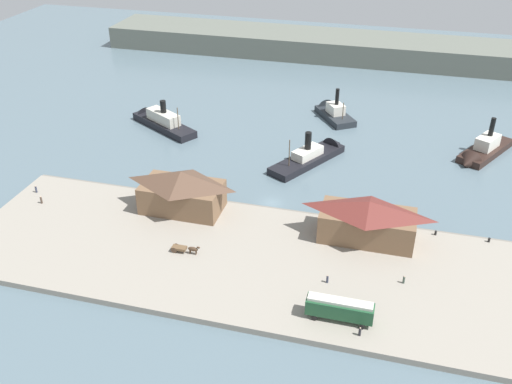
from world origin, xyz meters
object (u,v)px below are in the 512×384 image
object	(u,v)px
ferry_approaching_east	(315,154)
ferry_shed_central_terminal	(368,220)
horse_cart	(184,248)
mooring_post_east	(489,240)
mooring_post_center_west	(436,233)
street_tram	(340,308)
pedestrian_near_cart	(360,332)
ferry_approaching_west	(332,112)
ferry_moored_west	(481,152)
ferry_shed_east_terminal	(182,190)
pedestrian_near_west_shed	(327,279)
ferry_departing_north	(159,120)
pedestrian_standing_center	(36,189)
pedestrian_at_waters_edge	(404,280)
pedestrian_walking_east	(41,200)
pedestrian_by_tram	(319,300)

from	to	relation	value
ferry_approaching_east	ferry_shed_central_terminal	bearing A→B (deg)	-64.54
horse_cart	mooring_post_east	size ratio (longest dim) A/B	6.30
mooring_post_east	mooring_post_center_west	distance (m)	10.07
street_tram	pedestrian_near_cart	distance (m)	4.86
ferry_approaching_west	pedestrian_near_cart	bearing A→B (deg)	-78.76
ferry_moored_west	ferry_shed_east_terminal	bearing A→B (deg)	-144.76
street_tram	horse_cart	size ratio (longest dim) A/B	1.92
pedestrian_near_west_shed	ferry_departing_north	distance (m)	81.14
pedestrian_near_cart	pedestrian_standing_center	bearing A→B (deg)	161.01
pedestrian_at_waters_edge	pedestrian_walking_east	bearing A→B (deg)	174.75
pedestrian_near_west_shed	ferry_approaching_east	world-z (taller)	ferry_approaching_east
pedestrian_near_cart	pedestrian_at_waters_edge	bearing A→B (deg)	67.69
ferry_moored_west	mooring_post_east	bearing A→B (deg)	-91.75
ferry_departing_north	pedestrian_near_west_shed	bearing A→B (deg)	-45.33
ferry_shed_east_terminal	horse_cart	size ratio (longest dim) A/B	3.01
ferry_moored_west	ferry_approaching_east	bearing A→B (deg)	-163.59
street_tram	ferry_moored_west	distance (m)	74.55
pedestrian_standing_center	mooring_post_east	bearing A→B (deg)	3.70
mooring_post_east	pedestrian_walking_east	bearing A→B (deg)	-173.82
pedestrian_by_tram	pedestrian_standing_center	bearing A→B (deg)	163.35
street_tram	mooring_post_east	bearing A→B (deg)	49.11
pedestrian_walking_east	mooring_post_center_west	world-z (taller)	pedestrian_walking_east
pedestrian_walking_east	ferry_moored_west	distance (m)	106.49
pedestrian_near_cart	mooring_post_center_west	bearing A→B (deg)	70.00
pedestrian_walking_east	ferry_approaching_east	size ratio (longest dim) A/B	0.07
ferry_shed_central_terminal	pedestrian_at_waters_edge	distance (m)	14.88
pedestrian_walking_east	pedestrian_standing_center	bearing A→B (deg)	134.97
pedestrian_near_cart	pedestrian_near_west_shed	size ratio (longest dim) A/B	1.02
street_tram	pedestrian_standing_center	distance (m)	74.67
ferry_approaching_west	ferry_departing_north	bearing A→B (deg)	-157.17
pedestrian_near_west_shed	ferry_moored_west	world-z (taller)	ferry_moored_west
ferry_shed_central_terminal	horse_cart	world-z (taller)	ferry_shed_central_terminal
horse_cart	ferry_moored_west	distance (m)	82.36
pedestrian_at_waters_edge	pedestrian_by_tram	world-z (taller)	pedestrian_by_tram
pedestrian_standing_center	mooring_post_center_west	world-z (taller)	pedestrian_standing_center
pedestrian_near_west_shed	ferry_moored_west	size ratio (longest dim) A/B	0.08
ferry_shed_central_terminal	mooring_post_east	bearing A→B (deg)	11.98
pedestrian_standing_center	ferry_moored_west	distance (m)	108.15
pedestrian_by_tram	mooring_post_center_west	world-z (taller)	pedestrian_by_tram
pedestrian_walking_east	pedestrian_by_tram	bearing A→B (deg)	-14.42
ferry_approaching_west	ferry_moored_west	xyz separation A→B (m)	(40.47, -16.30, 0.06)
ferry_departing_north	ferry_approaching_east	xyz separation A→B (m)	(46.27, -8.73, -0.41)
pedestrian_walking_east	street_tram	bearing A→B (deg)	-15.90
ferry_shed_east_terminal	pedestrian_by_tram	xyz separation A→B (m)	(32.97, -22.11, -3.76)
pedestrian_at_waters_edge	mooring_post_center_west	xyz separation A→B (m)	(5.46, 16.88, -0.28)
pedestrian_near_cart	ferry_approaching_west	size ratio (longest dim) A/B	0.10
pedestrian_near_cart	ferry_approaching_east	size ratio (longest dim) A/B	0.07
street_tram	pedestrian_near_west_shed	xyz separation A→B (m)	(-3.27, 8.74, -1.64)
street_tram	horse_cart	xyz separation A→B (m)	(-30.81, 10.51, -1.46)
mooring_post_east	ferry_departing_north	world-z (taller)	ferry_departing_north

